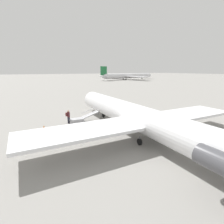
{
  "coord_description": "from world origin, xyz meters",
  "views": [
    {
      "loc": [
        -14.29,
        10.67,
        6.76
      ],
      "look_at": [
        3.67,
        0.76,
        1.8
      ],
      "focal_mm": 28.0,
      "sensor_mm": 36.0,
      "label": 1
    }
  ],
  "objects": [
    {
      "name": "airplane_main",
      "position": [
        -0.94,
        0.02,
        2.03
      ],
      "size": [
        30.6,
        23.12,
        6.79
      ],
      "rotation": [
        0.0,
        0.0,
        -0.02
      ],
      "color": "white",
      "rests_on": "ground"
    },
    {
      "name": "passenger",
      "position": [
        7.49,
        5.1,
        1.0
      ],
      "size": [
        0.36,
        0.54,
        1.74
      ],
      "rotation": [
        0.0,
        0.0,
        -1.59
      ],
      "color": "#23232D",
      "rests_on": "ground"
    },
    {
      "name": "boarding_stairs",
      "position": [
        7.38,
        3.7,
        0.37
      ],
      "size": [
        1.13,
        4.03,
        1.69
      ],
      "rotation": [
        0.0,
        0.0,
        -1.59
      ],
      "color": "#B2B2B7",
      "rests_on": "ground"
    },
    {
      "name": "traffic_cone_near_stairs",
      "position": [
        5.84,
        8.35,
        0.32
      ],
      "size": [
        0.63,
        0.63,
        0.69
      ],
      "color": "black",
      "rests_on": "ground"
    },
    {
      "name": "ground_plane",
      "position": [
        0.0,
        0.0,
        0.0
      ],
      "size": [
        600.0,
        600.0,
        0.0
      ],
      "primitive_type": "plane",
      "color": "gray"
    },
    {
      "name": "airplane_far_center",
      "position": [
        91.61,
        -60.96,
        2.67
      ],
      "size": [
        38.39,
        49.38,
        9.0
      ],
      "rotation": [
        0.0,
        0.0,
        4.85
      ],
      "color": "silver",
      "rests_on": "ground"
    }
  ]
}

